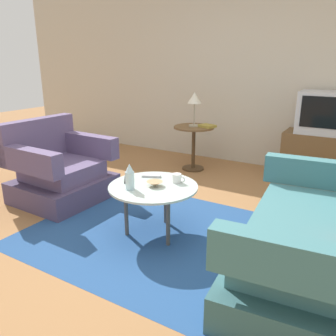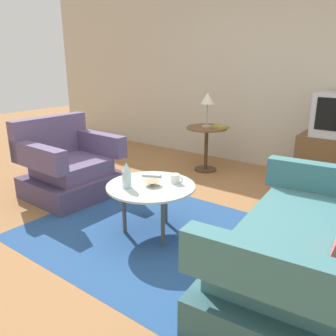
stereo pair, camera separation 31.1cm
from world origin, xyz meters
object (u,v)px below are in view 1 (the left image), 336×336
object	(u,v)px
bowl	(155,184)
armchair	(59,172)
couch	(320,242)
coffee_table	(153,190)
mug	(177,178)
tv_remote_silver	(151,176)
side_table	(194,138)
television	(324,113)
book	(207,126)
tv_stand	(318,157)
tv_remote_dark	(127,180)
table_lamp	(194,100)
vase	(130,177)

from	to	relation	value
bowl	armchair	bearing A→B (deg)	173.00
couch	coffee_table	world-z (taller)	couch
armchair	mug	xyz separation A→B (m)	(1.50, 0.00, 0.19)
tv_remote_silver	side_table	bearing A→B (deg)	78.26
television	tv_remote_silver	distance (m)	2.44
book	tv_stand	bearing A→B (deg)	33.95
armchair	tv_remote_dark	size ratio (longest dim) A/B	6.67
television	table_lamp	bearing A→B (deg)	-165.03
coffee_table	table_lamp	size ratio (longest dim) A/B	1.68
side_table	table_lamp	size ratio (longest dim) A/B	1.34
couch	television	distance (m)	2.35
coffee_table	tv_remote_silver	bearing A→B (deg)	127.86
table_lamp	book	distance (m)	0.39
tv_remote_dark	book	size ratio (longest dim) A/B	0.58
armchair	tv_remote_silver	size ratio (longest dim) A/B	5.43
coffee_table	tv_remote_silver	xyz separation A→B (m)	(-0.14, 0.18, 0.05)
coffee_table	vase	world-z (taller)	vase
tv_remote_silver	vase	bearing A→B (deg)	-111.91
couch	tv_stand	xyz separation A→B (m)	(-0.34, 2.25, 0.02)
armchair	bowl	bearing A→B (deg)	84.50
couch	tv_remote_dark	bearing A→B (deg)	87.22
mug	tv_remote_silver	bearing A→B (deg)	177.93
television	table_lamp	size ratio (longest dim) A/B	1.30
armchair	table_lamp	distance (m)	2.00
side_table	mug	xyz separation A→B (m)	(0.70, -1.70, 0.05)
armchair	tv_stand	distance (m)	3.19
coffee_table	side_table	xyz separation A→B (m)	(-0.56, 1.87, 0.03)
bowl	tv_remote_silver	world-z (taller)	bowl
tv_remote_dark	book	world-z (taller)	book
side_table	bowl	distance (m)	1.96
mug	bowl	distance (m)	0.21
side_table	tv_stand	xyz separation A→B (m)	(1.58, 0.42, -0.14)
tv_remote_dark	book	bearing A→B (deg)	146.47
tv_remote_silver	couch	bearing A→B (deg)	-30.88
television	side_table	bearing A→B (deg)	-165.12
armchair	couch	size ratio (longest dim) A/B	0.54
bowl	tv_remote_silver	bearing A→B (deg)	130.88
couch	table_lamp	bearing A→B (deg)	41.11
vase	mug	distance (m)	0.43
armchair	coffee_table	size ratio (longest dim) A/B	1.24
armchair	book	size ratio (longest dim) A/B	3.90
tv_stand	couch	bearing A→B (deg)	-81.33
armchair	side_table	distance (m)	1.89
tv_remote_silver	armchair	bearing A→B (deg)	154.93
side_table	table_lamp	xyz separation A→B (m)	(0.00, -0.00, 0.53)
coffee_table	television	distance (m)	2.55
mug	book	world-z (taller)	book
television	book	size ratio (longest dim) A/B	2.44
side_table	couch	bearing A→B (deg)	-43.66
television	mug	xyz separation A→B (m)	(-0.87, -2.12, -0.37)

